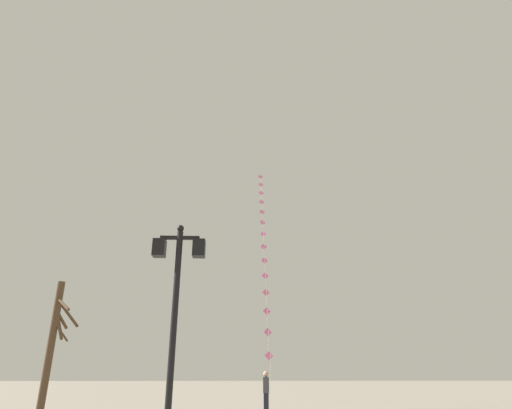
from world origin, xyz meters
The scene contains 4 objects.
twin_lantern_lamp_post centered at (-1.59, 8.21, 3.35)m, with size 1.19×0.28×4.85m.
kite_train centered at (1.37, 26.24, 9.51)m, with size 0.64×13.90×18.08m.
kite_flyer centered at (0.93, 17.43, 0.90)m, with size 0.26×0.61×1.71m.
bare_tree centered at (-7.10, 15.49, 2.64)m, with size 1.05×2.12×4.93m.
Camera 1 is at (-0.17, -1.24, 1.64)m, focal length 29.72 mm.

